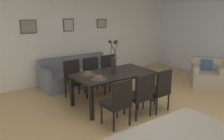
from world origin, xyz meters
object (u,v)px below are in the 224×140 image
object	(u,v)px
dining_chair_far_right	(93,74)
framed_picture_right	(102,24)
centerpiece_vase	(114,61)
bowl_near_right	(88,73)
dining_chair_near_right	(74,77)
armchair	(206,75)
framed_picture_center	(69,25)
dining_chair_mid_left	(159,89)
dining_table	(114,76)
dining_chair_near_left	(118,101)
bowl_near_left	(99,77)
dining_chair_far_left	(140,93)
sofa	(77,75)
dining_chair_mid_right	(110,70)
framed_picture_left	(28,27)

from	to	relation	value
dining_chair_far_right	framed_picture_right	xyz separation A→B (m)	(1.17, 1.35, 1.17)
centerpiece_vase	bowl_near_right	distance (m)	0.63
bowl_near_right	dining_chair_far_right	bearing A→B (deg)	51.58
dining_chair_near_right	armchair	bearing A→B (deg)	-20.65
centerpiece_vase	framed_picture_center	bearing A→B (deg)	90.02
dining_chair_mid_left	framed_picture_center	size ratio (longest dim) A/B	2.52
dining_chair_near_right	dining_table	bearing A→B (deg)	-58.40
framed_picture_center	armchair	bearing A→B (deg)	-41.77
dining_chair_near_left	framed_picture_right	xyz separation A→B (m)	(1.72, 3.16, 1.17)
bowl_near_left	dining_chair_mid_left	bearing A→B (deg)	-31.91
dining_chair_mid_left	armchair	bearing A→B (deg)	10.50
dining_chair_near_left	dining_chair_far_left	world-z (taller)	same
framed_picture_right	bowl_near_left	bearing A→B (deg)	-124.63
dining_chair_far_left	sofa	world-z (taller)	dining_chair_far_left
bowl_near_right	dining_chair_near_left	bearing A→B (deg)	-91.32
dining_chair_mid_left	dining_chair_mid_right	world-z (taller)	same
dining_chair_mid_left	dining_table	bearing A→B (deg)	121.30
bowl_near_left	armchair	world-z (taller)	bowl_near_left
dining_chair_mid_left	bowl_near_left	bearing A→B (deg)	148.09
dining_chair_mid_left	armchair	size ratio (longest dim) A/B	0.81
framed_picture_center	dining_chair_far_right	bearing A→B (deg)	-90.76
dining_chair_far_left	bowl_near_right	size ratio (longest dim) A/B	5.41
dining_table	framed_picture_left	world-z (taller)	framed_picture_left
dining_chair_near_right	dining_chair_far_right	distance (m)	0.53
sofa	dining_chair_far_right	bearing A→B (deg)	-89.75
dining_chair_far_left	centerpiece_vase	size ratio (longest dim) A/B	1.25
dining_table	dining_chair_mid_right	xyz separation A→B (m)	(0.55, 0.91, -0.15)
dining_chair_far_right	framed_picture_center	size ratio (longest dim) A/B	2.52
dining_chair_mid_right	bowl_near_right	size ratio (longest dim) A/B	5.41
bowl_near_right	framed_picture_right	size ratio (longest dim) A/B	0.47
dining_chair_near_right	centerpiece_vase	distance (m)	1.17
dining_chair_far_left	armchair	bearing A→B (deg)	8.21
dining_chair_near_right	dining_chair_mid_left	distance (m)	2.10
dining_chair_far_left	dining_chair_mid_right	distance (m)	1.86
dining_table	bowl_near_right	world-z (taller)	bowl_near_right
armchair	framed_picture_center	bearing A→B (deg)	138.23
dining_chair_mid_left	armchair	xyz separation A→B (m)	(2.45, 0.45, -0.23)
dining_chair_mid_left	framed_picture_left	bearing A→B (deg)	118.50
bowl_near_left	sofa	world-z (taller)	bowl_near_left
dining_table	framed_picture_center	size ratio (longest dim) A/B	4.92
dining_chair_near_left	dining_chair_mid_left	distance (m)	1.11
framed_picture_left	framed_picture_right	size ratio (longest dim) A/B	1.17
dining_chair_mid_left	framed_picture_left	size ratio (longest dim) A/B	2.20
framed_picture_right	armchair	bearing A→B (deg)	-55.45
dining_chair_mid_right	framed_picture_center	size ratio (longest dim) A/B	2.52
dining_chair_mid_left	sofa	world-z (taller)	dining_chair_mid_left
armchair	framed_picture_left	bearing A→B (deg)	147.19
dining_chair_near_left	bowl_near_right	world-z (taller)	dining_chair_near_left
dining_chair_near_right	bowl_near_left	xyz separation A→B (m)	(0.01, -1.11, 0.27)
centerpiece_vase	dining_chair_far_left	bearing A→B (deg)	-88.32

